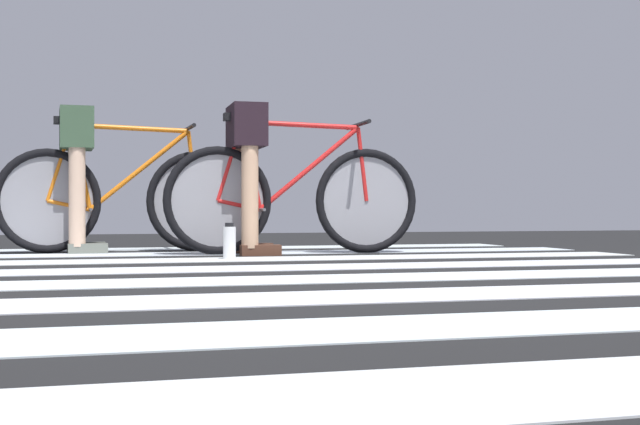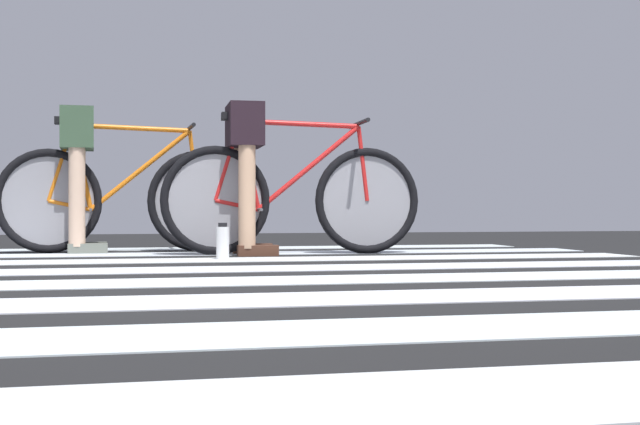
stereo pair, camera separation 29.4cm
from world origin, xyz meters
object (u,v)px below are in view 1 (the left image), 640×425
bicycle_1_of_2 (293,197)px  water_bottle (229,242)px  cyclist_1_of_2 (247,158)px  bicycle_2_of_2 (123,197)px  cyclist_2_of_2 (77,159)px

bicycle_1_of_2 → water_bottle: (-0.52, -0.52, -0.28)m
cyclist_1_of_2 → bicycle_2_of_2: (-0.78, 0.54, -0.25)m
bicycle_1_of_2 → cyclist_2_of_2: size_ratio=1.75×
cyclist_1_of_2 → cyclist_2_of_2: bearing=155.4°
cyclist_1_of_2 → water_bottle: 0.78m
cyclist_1_of_2 → cyclist_2_of_2: cyclist_2_of_2 is taller
cyclist_1_of_2 → cyclist_2_of_2: 1.21m
bicycle_1_of_2 → bicycle_2_of_2: 1.22m
bicycle_1_of_2 → cyclist_2_of_2: 1.52m
cyclist_1_of_2 → water_bottle: size_ratio=4.48×
cyclist_2_of_2 → cyclist_1_of_2: bearing=-27.9°
cyclist_2_of_2 → water_bottle: 1.47m
bicycle_1_of_2 → cyclist_1_of_2: size_ratio=1.76×
cyclist_2_of_2 → bicycle_1_of_2: bearing=-23.0°
cyclist_1_of_2 → bicycle_2_of_2: cyclist_1_of_2 is taller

